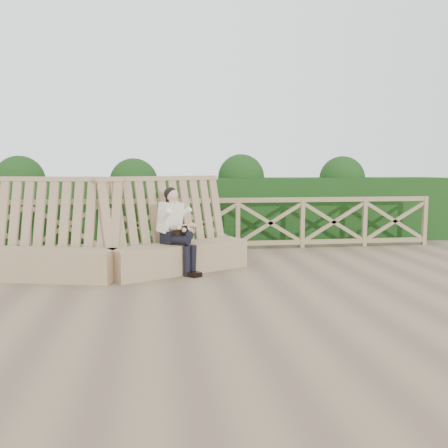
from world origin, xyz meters
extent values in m
plane|color=brown|center=(0.00, 0.00, 0.00)|extent=(60.00, 60.00, 0.00)
cube|color=#8A6B4E|center=(-2.84, 1.02, 0.24)|extent=(2.44, 1.10, 0.49)
cube|color=#8A6B4E|center=(-2.77, 1.28, 0.82)|extent=(2.43, 1.06, 1.60)
cube|color=#8A6B4E|center=(-0.63, 1.27, 0.24)|extent=(2.35, 1.56, 0.49)
cube|color=#8A6B4E|center=(-0.76, 1.51, 0.82)|extent=(2.33, 1.51, 1.60)
cube|color=black|center=(-0.76, 1.31, 0.59)|extent=(0.43, 0.42, 0.21)
cube|color=#EBE6C1|center=(-0.79, 1.35, 0.92)|extent=(0.48, 0.47, 0.51)
sphere|color=tan|center=(-0.76, 1.31, 1.29)|extent=(0.29, 0.29, 0.20)
sphere|color=black|center=(-0.78, 1.33, 1.31)|extent=(0.32, 0.32, 0.22)
cylinder|color=black|center=(-0.68, 1.10, 0.57)|extent=(0.41, 0.43, 0.15)
cylinder|color=black|center=(-0.58, 1.22, 0.64)|extent=(0.41, 0.43, 0.16)
cylinder|color=black|center=(-0.55, 0.94, 0.24)|extent=(0.16, 0.16, 0.49)
cylinder|color=black|center=(-0.45, 1.00, 0.24)|extent=(0.16, 0.16, 0.49)
cube|color=black|center=(-0.49, 0.87, 0.04)|extent=(0.22, 0.23, 0.08)
cube|color=black|center=(-0.40, 0.92, 0.04)|extent=(0.22, 0.23, 0.08)
cube|color=black|center=(-0.62, 1.19, 0.69)|extent=(0.29, 0.28, 0.17)
cube|color=black|center=(-0.53, 1.07, 0.75)|extent=(0.11, 0.11, 0.12)
cube|color=olive|center=(0.00, 3.50, 1.05)|extent=(10.10, 0.07, 0.10)
cube|color=olive|center=(0.00, 3.50, 0.12)|extent=(10.10, 0.07, 0.10)
cube|color=black|center=(0.00, 4.70, 0.75)|extent=(12.00, 1.20, 1.50)
camera|label=1|loc=(-1.07, -6.96, 1.74)|focal=40.00mm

